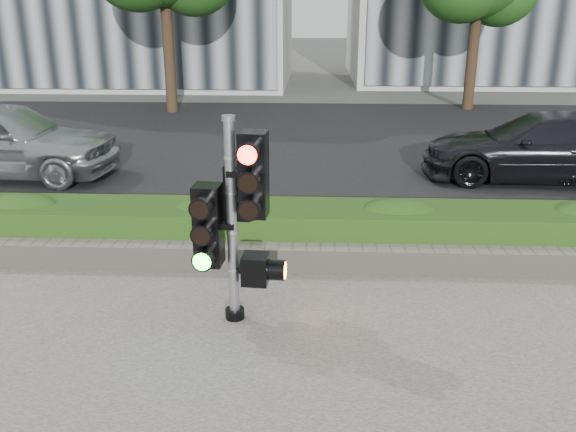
# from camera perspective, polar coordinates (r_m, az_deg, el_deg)

# --- Properties ---
(ground) EXTENTS (120.00, 120.00, 0.00)m
(ground) POSITION_cam_1_polar(r_m,az_deg,el_deg) (6.69, -0.18, -11.96)
(ground) COLOR #51514C
(ground) RESTS_ON ground
(road) EXTENTS (60.00, 13.00, 0.02)m
(road) POSITION_cam_1_polar(r_m,az_deg,el_deg) (16.09, 1.52, 6.91)
(road) COLOR black
(road) RESTS_ON ground
(curb) EXTENTS (60.00, 0.25, 0.12)m
(curb) POSITION_cam_1_polar(r_m,az_deg,el_deg) (9.50, 0.72, -1.73)
(curb) COLOR gray
(curb) RESTS_ON ground
(stone_wall) EXTENTS (12.00, 0.32, 0.34)m
(stone_wall) POSITION_cam_1_polar(r_m,az_deg,el_deg) (8.29, 0.44, -3.93)
(stone_wall) COLOR gray
(stone_wall) RESTS_ON sidewalk
(hedge) EXTENTS (12.00, 1.00, 0.68)m
(hedge) POSITION_cam_1_polar(r_m,az_deg,el_deg) (8.83, 0.60, -1.25)
(hedge) COLOR #427B25
(hedge) RESTS_ON sidewalk
(traffic_signal) EXTENTS (0.83, 0.62, 2.35)m
(traffic_signal) POSITION_cam_1_polar(r_m,az_deg,el_deg) (6.67, -4.97, 0.49)
(traffic_signal) COLOR black
(traffic_signal) RESTS_ON sidewalk
(car_silver) EXTENTS (4.77, 2.11, 1.60)m
(car_silver) POSITION_cam_1_polar(r_m,az_deg,el_deg) (13.92, -25.22, 6.51)
(car_silver) COLOR #A0A2A7
(car_silver) RESTS_ON road
(car_dark) EXTENTS (4.86, 2.33, 1.37)m
(car_dark) POSITION_cam_1_polar(r_m,az_deg,el_deg) (13.46, 22.59, 5.98)
(car_dark) COLOR black
(car_dark) RESTS_ON road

